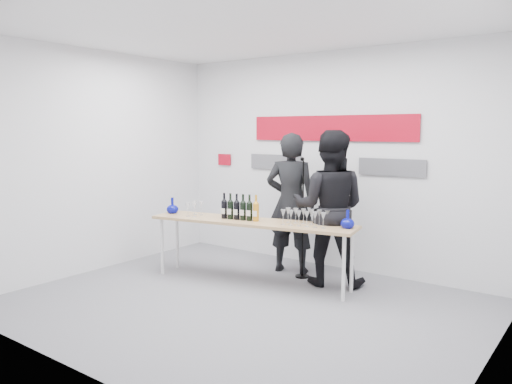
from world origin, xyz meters
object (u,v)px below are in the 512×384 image
presenter_right (329,208)px  mic_stand (302,241)px  tasting_table (251,225)px  presenter_left (291,203)px

presenter_right → mic_stand: presenter_right is taller
presenter_right → mic_stand: (-0.40, 0.03, -0.48)m
tasting_table → presenter_left: presenter_left is taller
tasting_table → mic_stand: 0.75m
tasting_table → mic_stand: bearing=44.8°
tasting_table → mic_stand: (0.40, 0.58, -0.26)m
tasting_table → mic_stand: size_ratio=1.72×
tasting_table → presenter_left: size_ratio=1.44×
presenter_left → presenter_right: bearing=147.5°
presenter_left → mic_stand: bearing=134.6°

